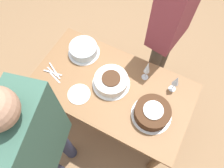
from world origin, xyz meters
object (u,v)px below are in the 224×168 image
Objects in this scene: cake_center_white at (111,81)px; person_watching at (172,20)px; cake_front_chocolate at (152,113)px; cake_back_decorated at (84,50)px; person_cutting at (39,142)px; wine_glass_far at (176,81)px; wine_glass_near at (147,68)px.

cake_center_white is 0.19× the size of person_watching.
cake_front_chocolate reaches higher than cake_back_decorated.
cake_center_white is 0.73m from person_cutting.
wine_glass_far is 0.50m from person_watching.
person_cutting is (-0.14, -0.68, 0.22)m from cake_center_white.
cake_back_decorated is at bearing 160.92° from cake_front_chocolate.
person_watching reaches higher than wine_glass_near.
wine_glass_near reaches higher than wine_glass_far.
wine_glass_near is at bearing -36.82° from person_cutting.
wine_glass_far is (0.47, 0.19, 0.09)m from cake_center_white.
cake_back_decorated is 1.41× the size of wine_glass_far.
person_cutting is (-0.37, -0.87, 0.12)m from wine_glass_near.
person_watching is (0.24, 0.61, 0.25)m from cake_center_white.
cake_front_chocolate is 1.11× the size of cake_back_decorated.
cake_center_white is at bearing -11.69° from person_watching.
cake_back_decorated is at bearing -43.96° from person_watching.
person_cutting is at bearing -112.79° from wine_glass_near.
wine_glass_far is at bearing 1.64° from cake_back_decorated.
person_cutting is at bearing -6.72° from person_watching.
wine_glass_near is 0.13× the size of person_watching.
person_cutting reaches higher than cake_front_chocolate.
cake_center_white is 1.11× the size of cake_back_decorated.
wine_glass_near is 0.14× the size of person_cutting.
person_cutting is at bearing -124.91° from wine_glass_far.
cake_center_white is at bearing -157.86° from wine_glass_far.
person_cutting reaches higher than cake_back_decorated.
cake_center_white is at bearing -25.66° from person_cutting.
cake_center_white is 0.70m from person_watching.
person_cutting is 0.98× the size of person_watching.
cake_back_decorated is 0.84m from wine_glass_far.
cake_front_chocolate is 0.18× the size of person_watching.
cake_back_decorated is 0.60m from wine_glass_near.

